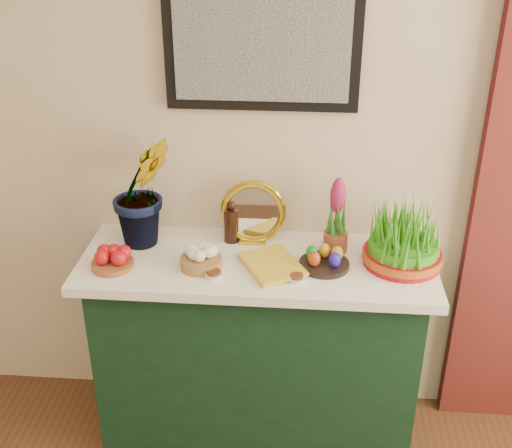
{
  "coord_description": "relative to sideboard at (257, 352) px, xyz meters",
  "views": [
    {
      "loc": [
        0.13,
        -0.19,
        2.17
      ],
      "look_at": [
        -0.05,
        1.95,
        1.07
      ],
      "focal_mm": 45.0,
      "sensor_mm": 36.0,
      "label": 1
    }
  ],
  "objects": [
    {
      "name": "mirror",
      "position": [
        -0.03,
        0.15,
        0.6
      ],
      "size": [
        0.27,
        0.07,
        0.27
      ],
      "color": "gold",
      "rests_on": "tablecloth"
    },
    {
      "name": "wheatgrass_sabzeh",
      "position": [
        0.57,
        0.01,
        0.58
      ],
      "size": [
        0.31,
        0.31,
        0.25
      ],
      "color": "maroon",
      "rests_on": "tablecloth"
    },
    {
      "name": "book",
      "position": [
        -0.02,
        -0.11,
        0.48
      ],
      "size": [
        0.27,
        0.3,
        0.03
      ],
      "primitive_type": "imported",
      "rotation": [
        0.0,
        0.0,
        0.49
      ],
      "color": "gold",
      "rests_on": "tablecloth"
    },
    {
      "name": "spice_dish_right",
      "position": [
        0.16,
        -0.15,
        0.48
      ],
      "size": [
        0.06,
        0.06,
        0.03
      ],
      "color": "silver",
      "rests_on": "tablecloth"
    },
    {
      "name": "tablecloth",
      "position": [
        0.0,
        0.0,
        0.45
      ],
      "size": [
        1.4,
        0.55,
        0.04
      ],
      "primitive_type": "cube",
      "color": "white",
      "rests_on": "sideboard"
    },
    {
      "name": "vinegar_cruet",
      "position": [
        -0.12,
        0.14,
        0.55
      ],
      "size": [
        0.06,
        0.06,
        0.18
      ],
      "color": "black",
      "rests_on": "tablecloth"
    },
    {
      "name": "spice_dish_left",
      "position": [
        -0.15,
        -0.15,
        0.48
      ],
      "size": [
        0.07,
        0.07,
        0.03
      ],
      "color": "silver",
      "rests_on": "tablecloth"
    },
    {
      "name": "sideboard",
      "position": [
        0.0,
        0.0,
        0.0
      ],
      "size": [
        1.3,
        0.45,
        0.85
      ],
      "primitive_type": "cube",
      "color": "#11311D",
      "rests_on": "ground"
    },
    {
      "name": "garlic_basket",
      "position": [
        -0.21,
        -0.08,
        0.5
      ],
      "size": [
        0.21,
        0.21,
        0.09
      ],
      "color": "olive",
      "rests_on": "tablecloth"
    },
    {
      "name": "hyacinth_green",
      "position": [
        -0.47,
        0.1,
        0.77
      ],
      "size": [
        0.4,
        0.39,
        0.61
      ],
      "primitive_type": "imported",
      "rotation": [
        0.0,
        0.0,
        0.6
      ],
      "color": "#2C7620",
      "rests_on": "tablecloth"
    },
    {
      "name": "hyacinth_pink",
      "position": [
        0.31,
        0.09,
        0.61
      ],
      "size": [
        0.1,
        0.1,
        0.32
      ],
      "color": "#994B2E",
      "rests_on": "tablecloth"
    },
    {
      "name": "apple_bowl",
      "position": [
        -0.55,
        -0.11,
        0.5
      ],
      "size": [
        0.2,
        0.2,
        0.08
      ],
      "color": "brown",
      "rests_on": "tablecloth"
    },
    {
      "name": "egg_plate",
      "position": [
        0.26,
        -0.04,
        0.49
      ],
      "size": [
        0.23,
        0.23,
        0.08
      ],
      "color": "black",
      "rests_on": "tablecloth"
    }
  ]
}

